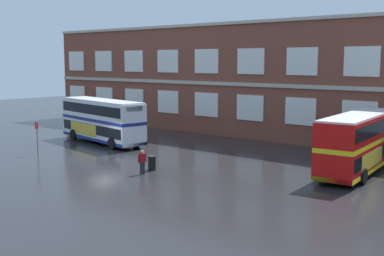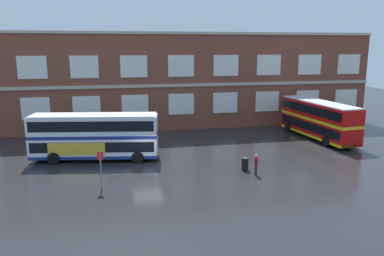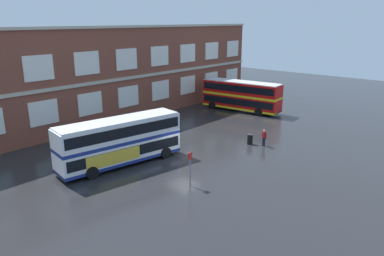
{
  "view_description": "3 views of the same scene",
  "coord_description": "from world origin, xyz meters",
  "px_view_note": "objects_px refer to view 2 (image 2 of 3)",
  "views": [
    {
      "loc": [
        32.32,
        -26.77,
        7.73
      ],
      "look_at": [
        7.04,
        3.15,
        2.42
      ],
      "focal_mm": 46.8,
      "sensor_mm": 36.0,
      "label": 1
    },
    {
      "loc": [
        -2.49,
        -30.21,
        9.9
      ],
      "look_at": [
        4.34,
        2.84,
        2.62
      ],
      "focal_mm": 35.59,
      "sensor_mm": 36.0,
      "label": 2
    },
    {
      "loc": [
        -22.79,
        -20.91,
        12.16
      ],
      "look_at": [
        3.5,
        2.04,
        1.84
      ],
      "focal_mm": 34.39,
      "sensor_mm": 36.0,
      "label": 3
    }
  ],
  "objects_px": {
    "waiting_passenger": "(256,164)",
    "station_litter_bin": "(245,164)",
    "bus_stand_flag": "(101,167)",
    "double_decker_near": "(95,136)",
    "double_decker_middle": "(318,119)"
  },
  "relations": [
    {
      "from": "double_decker_near",
      "to": "bus_stand_flag",
      "type": "xyz_separation_m",
      "value": [
        0.69,
        -7.4,
        -0.51
      ]
    },
    {
      "from": "double_decker_middle",
      "to": "waiting_passenger",
      "type": "distance_m",
      "value": 15.0
    },
    {
      "from": "double_decker_near",
      "to": "double_decker_middle",
      "type": "bearing_deg",
      "value": 7.95
    },
    {
      "from": "double_decker_middle",
      "to": "bus_stand_flag",
      "type": "bearing_deg",
      "value": -154.87
    },
    {
      "from": "station_litter_bin",
      "to": "bus_stand_flag",
      "type": "bearing_deg",
      "value": -170.5
    },
    {
      "from": "waiting_passenger",
      "to": "bus_stand_flag",
      "type": "bearing_deg",
      "value": -177.3
    },
    {
      "from": "double_decker_near",
      "to": "waiting_passenger",
      "type": "height_order",
      "value": "double_decker_near"
    },
    {
      "from": "double_decker_near",
      "to": "waiting_passenger",
      "type": "relative_size",
      "value": 6.63
    },
    {
      "from": "waiting_passenger",
      "to": "double_decker_near",
      "type": "bearing_deg",
      "value": 151.2
    },
    {
      "from": "double_decker_near",
      "to": "station_litter_bin",
      "type": "xyz_separation_m",
      "value": [
        12.03,
        -5.5,
        -1.63
      ]
    },
    {
      "from": "double_decker_near",
      "to": "bus_stand_flag",
      "type": "height_order",
      "value": "double_decker_near"
    },
    {
      "from": "double_decker_near",
      "to": "waiting_passenger",
      "type": "distance_m",
      "value": 14.27
    },
    {
      "from": "waiting_passenger",
      "to": "station_litter_bin",
      "type": "height_order",
      "value": "waiting_passenger"
    },
    {
      "from": "bus_stand_flag",
      "to": "waiting_passenger",
      "type": "bearing_deg",
      "value": 2.7
    },
    {
      "from": "bus_stand_flag",
      "to": "station_litter_bin",
      "type": "height_order",
      "value": "bus_stand_flag"
    }
  ]
}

